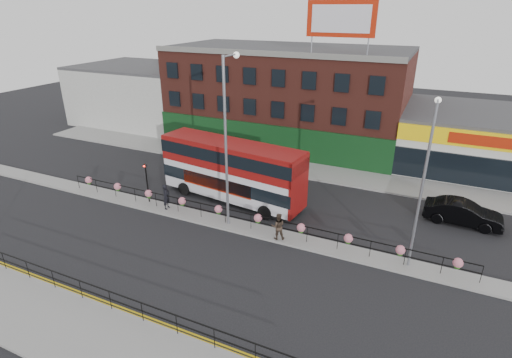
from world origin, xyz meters
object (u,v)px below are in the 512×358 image
at_px(pedestrian_b, 278,226).
at_px(lamp_column_east, 425,174).
at_px(double_decker_bus, 232,166).
at_px(car, 463,213).
at_px(lamp_column_west, 228,129).
at_px(pedestrian_a, 166,197).

distance_m(pedestrian_b, lamp_column_east, 9.44).
relative_size(double_decker_bus, car, 2.32).
relative_size(car, lamp_column_east, 0.54).
xyz_separation_m(car, lamp_column_west, (-14.90, -6.84, 6.08)).
xyz_separation_m(lamp_column_west, lamp_column_east, (11.99, 0.08, -1.04)).
bearing_deg(pedestrian_b, lamp_column_west, -34.90).
xyz_separation_m(pedestrian_a, lamp_column_west, (5.28, 0.20, 5.80)).
height_order(pedestrian_a, lamp_column_west, lamp_column_west).
xyz_separation_m(double_decker_bus, pedestrian_a, (-3.68, -3.61, -1.81)).
xyz_separation_m(car, lamp_column_east, (-2.91, -6.76, 5.04)).
height_order(lamp_column_west, lamp_column_east, lamp_column_west).
xyz_separation_m(pedestrian_b, lamp_column_west, (-3.91, 0.69, 5.85)).
distance_m(car, lamp_column_east, 8.92).
distance_m(double_decker_bus, pedestrian_a, 5.46).
relative_size(pedestrian_a, pedestrian_b, 1.06).
bearing_deg(pedestrian_a, car, -74.42).
distance_m(car, lamp_column_west, 17.49).
xyz_separation_m(pedestrian_a, lamp_column_east, (17.27, 0.28, 4.76)).
relative_size(double_decker_bus, pedestrian_b, 6.54).
bearing_deg(double_decker_bus, pedestrian_b, -36.68).
bearing_deg(lamp_column_east, car, 66.73).
height_order(double_decker_bus, lamp_column_east, lamp_column_east).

